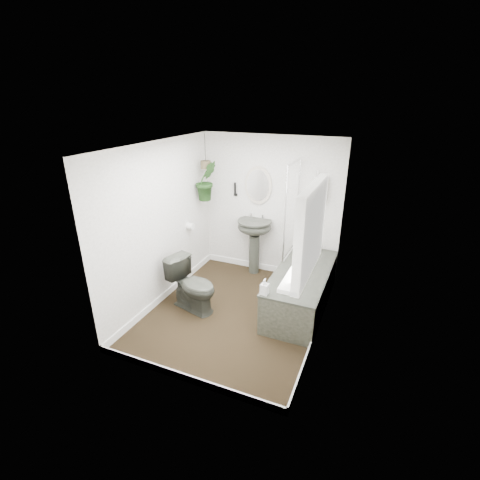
% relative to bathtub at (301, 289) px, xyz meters
% --- Properties ---
extents(floor, '(2.30, 2.80, 0.02)m').
position_rel_bathtub_xyz_m(floor, '(-0.80, -0.50, -0.30)').
color(floor, black).
rests_on(floor, ground).
extents(ceiling, '(2.30, 2.80, 0.02)m').
position_rel_bathtub_xyz_m(ceiling, '(-0.80, -0.50, 2.02)').
color(ceiling, white).
rests_on(ceiling, ground).
extents(wall_back, '(2.30, 0.02, 2.30)m').
position_rel_bathtub_xyz_m(wall_back, '(-0.80, 0.91, 0.86)').
color(wall_back, white).
rests_on(wall_back, ground).
extents(wall_front, '(2.30, 0.02, 2.30)m').
position_rel_bathtub_xyz_m(wall_front, '(-0.80, -1.91, 0.86)').
color(wall_front, white).
rests_on(wall_front, ground).
extents(wall_left, '(0.02, 2.80, 2.30)m').
position_rel_bathtub_xyz_m(wall_left, '(-1.96, -0.50, 0.86)').
color(wall_left, white).
rests_on(wall_left, ground).
extents(wall_right, '(0.02, 2.80, 2.30)m').
position_rel_bathtub_xyz_m(wall_right, '(0.36, -0.50, 0.86)').
color(wall_right, white).
rests_on(wall_right, ground).
extents(skirting, '(2.30, 2.80, 0.10)m').
position_rel_bathtub_xyz_m(skirting, '(-0.80, -0.50, -0.24)').
color(skirting, white).
rests_on(skirting, floor).
extents(bathtub, '(0.72, 1.72, 0.58)m').
position_rel_bathtub_xyz_m(bathtub, '(0.00, 0.00, 0.00)').
color(bathtub, '#31332C').
rests_on(bathtub, floor).
extents(bath_screen, '(0.04, 0.72, 1.40)m').
position_rel_bathtub_xyz_m(bath_screen, '(-0.33, 0.49, 0.99)').
color(bath_screen, silver).
rests_on(bath_screen, bathtub).
extents(shower_box, '(0.20, 0.10, 0.35)m').
position_rel_bathtub_xyz_m(shower_box, '(0.00, 0.84, 1.26)').
color(shower_box, white).
rests_on(shower_box, wall_back).
extents(oval_mirror, '(0.46, 0.03, 0.62)m').
position_rel_bathtub_xyz_m(oval_mirror, '(-1.00, 0.87, 1.21)').
color(oval_mirror, '#BDB19F').
rests_on(oval_mirror, wall_back).
extents(wall_sconce, '(0.04, 0.04, 0.22)m').
position_rel_bathtub_xyz_m(wall_sconce, '(-1.40, 0.86, 1.11)').
color(wall_sconce, black).
rests_on(wall_sconce, wall_back).
extents(toilet_roll_holder, '(0.11, 0.11, 0.11)m').
position_rel_bathtub_xyz_m(toilet_roll_holder, '(-1.90, 0.20, 0.61)').
color(toilet_roll_holder, white).
rests_on(toilet_roll_holder, wall_left).
extents(window_recess, '(0.08, 1.00, 0.90)m').
position_rel_bathtub_xyz_m(window_recess, '(0.29, -1.20, 1.36)').
color(window_recess, white).
rests_on(window_recess, wall_right).
extents(window_sill, '(0.18, 1.00, 0.04)m').
position_rel_bathtub_xyz_m(window_sill, '(0.22, -1.20, 0.94)').
color(window_sill, white).
rests_on(window_sill, wall_right).
extents(window_blinds, '(0.01, 0.86, 0.76)m').
position_rel_bathtub_xyz_m(window_blinds, '(0.24, -1.20, 1.36)').
color(window_blinds, white).
rests_on(window_blinds, wall_right).
extents(toilet, '(0.82, 0.60, 0.75)m').
position_rel_bathtub_xyz_m(toilet, '(-1.40, -0.63, 0.09)').
color(toilet, '#31332C').
rests_on(toilet, floor).
extents(pedestal_sink, '(0.65, 0.59, 0.95)m').
position_rel_bathtub_xyz_m(pedestal_sink, '(-1.00, 0.74, 0.19)').
color(pedestal_sink, '#31332C').
rests_on(pedestal_sink, floor).
extents(sill_plant, '(0.22, 0.19, 0.23)m').
position_rel_bathtub_xyz_m(sill_plant, '(0.17, -0.90, 1.07)').
color(sill_plant, black).
rests_on(sill_plant, window_sill).
extents(hanging_plant, '(0.44, 0.45, 0.64)m').
position_rel_bathtub_xyz_m(hanging_plant, '(-1.77, 0.56, 1.28)').
color(hanging_plant, black).
rests_on(hanging_plant, ceiling).
extents(soap_bottle, '(0.10, 0.10, 0.21)m').
position_rel_bathtub_xyz_m(soap_bottle, '(-0.29, -0.78, 0.39)').
color(soap_bottle, black).
rests_on(soap_bottle, bathtub).
extents(hanging_pot, '(0.16, 0.16, 0.12)m').
position_rel_bathtub_xyz_m(hanging_pot, '(-1.77, 0.56, 1.54)').
color(hanging_pot, '#4D422C').
rests_on(hanging_pot, ceiling).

